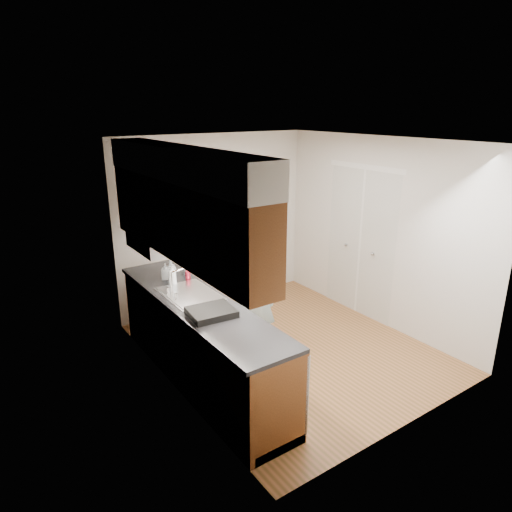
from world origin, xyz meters
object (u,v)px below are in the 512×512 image
(soda_can, at_px, (188,276))
(steel_can, at_px, (185,270))
(soap_bottle_b, at_px, (165,271))
(soap_bottle_c, at_px, (171,268))
(soap_bottle_a, at_px, (172,275))
(person, at_px, (252,284))
(dish_rack, at_px, (211,312))

(soda_can, bearing_deg, steel_can, 73.90)
(soap_bottle_b, relative_size, soap_bottle_c, 1.07)
(soap_bottle_a, xyz_separation_m, soap_bottle_c, (0.12, 0.32, -0.04))
(soda_can, bearing_deg, person, -44.39)
(soap_bottle_a, distance_m, soda_can, 0.23)
(soap_bottle_a, height_order, soap_bottle_b, soap_bottle_a)
(soap_bottle_a, distance_m, soap_bottle_b, 0.22)
(dish_rack, bearing_deg, steel_can, 81.36)
(soap_bottle_c, bearing_deg, person, -51.80)
(person, xyz_separation_m, dish_rack, (-0.77, -0.45, 0.03))
(soap_bottle_a, bearing_deg, dish_rack, -91.42)
(soap_bottle_c, distance_m, soda_can, 0.29)
(soap_bottle_b, bearing_deg, soap_bottle_c, 41.17)
(soda_can, bearing_deg, soap_bottle_b, 137.78)
(soap_bottle_a, height_order, soap_bottle_c, soap_bottle_a)
(soap_bottle_b, xyz_separation_m, soap_bottle_c, (0.11, 0.09, -0.01))
(person, bearing_deg, dish_rack, 93.81)
(soap_bottle_b, distance_m, soap_bottle_c, 0.14)
(soda_can, relative_size, dish_rack, 0.26)
(soap_bottle_b, bearing_deg, dish_rack, -91.88)
(soap_bottle_a, distance_m, soap_bottle_c, 0.34)
(soap_bottle_b, bearing_deg, steel_can, 1.23)
(soap_bottle_a, xyz_separation_m, dish_rack, (-0.02, -0.93, -0.09))
(soda_can, height_order, steel_can, steel_can)
(steel_can, height_order, dish_rack, steel_can)
(person, relative_size, soap_bottle_a, 7.31)
(steel_can, relative_size, dish_rack, 0.26)
(person, distance_m, soap_bottle_c, 1.02)
(soap_bottle_a, bearing_deg, soda_can, 11.41)
(dish_rack, bearing_deg, person, 35.58)
(person, bearing_deg, soap_bottle_a, 30.90)
(person, height_order, steel_can, person)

